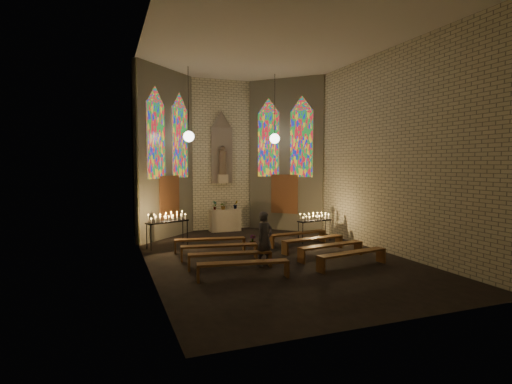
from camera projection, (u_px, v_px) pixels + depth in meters
floor at (271, 256)px, 13.33m from camera, size 12.00×12.00×0.00m
room at (239, 148)px, 16.22m from camera, size 8.22×12.43×7.00m
altar at (225, 220)px, 18.38m from camera, size 1.40×0.60×1.00m
flower_vase_left at (215, 205)px, 18.22m from camera, size 0.26×0.22×0.42m
flower_vase_center at (223, 206)px, 18.26m from camera, size 0.33×0.29×0.36m
flower_vase_right at (236, 205)px, 18.61m from camera, size 0.25×0.21×0.39m
aisle_flower_pot at (253, 241)px, 15.00m from camera, size 0.27×0.27×0.42m
votive_stand_left at (167, 219)px, 14.79m from camera, size 1.66×1.00×1.20m
votive_stand_right at (315, 219)px, 15.77m from camera, size 1.51×0.61×1.08m
pew_left_0 at (210, 241)px, 14.02m from camera, size 2.49×0.74×0.47m
pew_right_0 at (298, 235)px, 15.24m from camera, size 2.49×0.74×0.47m
pew_left_1 at (219, 247)px, 12.91m from camera, size 2.49×0.74×0.47m
pew_right_1 at (313, 240)px, 14.12m from camera, size 2.49×0.74×0.47m
pew_left_2 at (230, 255)px, 11.79m from camera, size 2.49×0.74×0.47m
pew_right_2 at (331, 247)px, 13.00m from camera, size 2.49×0.74×0.47m
pew_left_3 at (243, 265)px, 10.67m from camera, size 2.49×0.74×0.47m
pew_right_3 at (352, 255)px, 11.88m from camera, size 2.49×0.74×0.47m
visitor at (265, 239)px, 12.05m from camera, size 0.70×0.58×1.65m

